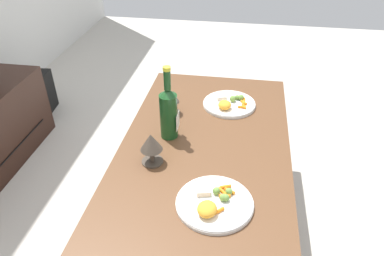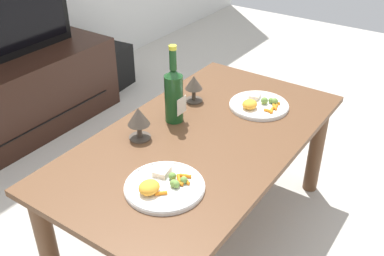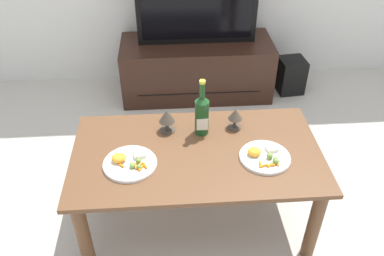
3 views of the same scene
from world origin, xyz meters
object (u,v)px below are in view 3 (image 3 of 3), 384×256
(wine_bottle, at_px, (202,113))
(dinner_plate_right, at_px, (264,156))
(dinner_plate_left, at_px, (129,163))
(tv_stand, at_px, (197,68))
(dining_table, at_px, (197,164))
(goblet_left, at_px, (167,117))
(floor_speaker, at_px, (291,75))
(tv_screen, at_px, (197,8))
(goblet_right, at_px, (235,116))

(wine_bottle, distance_m, dinner_plate_right, 0.40)
(dinner_plate_left, xyz_separation_m, dinner_plate_right, (0.68, -0.00, -0.00))
(tv_stand, height_order, dinner_plate_left, dinner_plate_left)
(dinner_plate_left, relative_size, dinner_plate_right, 1.04)
(dining_table, bearing_deg, dinner_plate_right, -12.76)
(tv_stand, relative_size, goblet_left, 9.22)
(floor_speaker, relative_size, dinner_plate_left, 1.11)
(tv_screen, relative_size, floor_speaker, 3.13)
(dining_table, relative_size, tv_stand, 1.05)
(wine_bottle, xyz_separation_m, goblet_left, (-0.19, 0.03, -0.04))
(floor_speaker, bearing_deg, dining_table, -129.58)
(tv_stand, xyz_separation_m, goblet_left, (-0.26, -1.21, 0.37))
(tv_stand, bearing_deg, dining_table, -94.61)
(dining_table, xyz_separation_m, dinner_plate_right, (0.34, -0.08, 0.10))
(wine_bottle, bearing_deg, dining_table, -103.68)
(goblet_right, relative_size, dinner_plate_right, 0.47)
(floor_speaker, relative_size, goblet_left, 2.24)
(tv_screen, relative_size, goblet_left, 7.00)
(tv_stand, xyz_separation_m, floor_speaker, (0.81, -0.03, -0.08))
(dining_table, distance_m, tv_stand, 1.42)
(wine_bottle, height_order, dinner_plate_right, wine_bottle)
(dining_table, xyz_separation_m, goblet_right, (0.23, 0.19, 0.17))
(goblet_right, bearing_deg, dinner_plate_right, -67.53)
(dining_table, distance_m, dinner_plate_left, 0.36)
(dinner_plate_left, distance_m, dinner_plate_right, 0.68)
(floor_speaker, height_order, goblet_right, goblet_right)
(floor_speaker, bearing_deg, tv_screen, 172.23)
(wine_bottle, relative_size, goblet_left, 2.46)
(dining_table, bearing_deg, floor_speaker, 56.06)
(tv_stand, bearing_deg, dinner_plate_right, -81.38)
(goblet_right, distance_m, dinner_plate_left, 0.63)
(goblet_left, distance_m, dinner_plate_left, 0.34)
(wine_bottle, xyz_separation_m, dinner_plate_right, (0.30, -0.24, -0.11))
(floor_speaker, height_order, goblet_left, goblet_left)
(tv_screen, height_order, goblet_left, tv_screen)
(tv_screen, distance_m, floor_speaker, 1.01)
(tv_screen, xyz_separation_m, dinner_plate_left, (-0.45, -1.47, -0.22))
(goblet_left, xyz_separation_m, dinner_plate_left, (-0.19, -0.27, -0.08))
(wine_bottle, xyz_separation_m, dinner_plate_left, (-0.38, -0.24, -0.11))
(wine_bottle, bearing_deg, floor_speaker, 53.85)
(tv_stand, bearing_deg, tv_screen, -90.00)
(floor_speaker, distance_m, dinner_plate_right, 1.60)
(tv_stand, relative_size, dinner_plate_right, 4.73)
(dinner_plate_left, height_order, dinner_plate_right, dinner_plate_left)
(tv_screen, height_order, dinner_plate_right, tv_screen)
(dining_table, height_order, floor_speaker, dining_table)
(dining_table, bearing_deg, goblet_right, 40.20)
(dinner_plate_left, bearing_deg, goblet_right, 25.11)
(tv_screen, height_order, floor_speaker, tv_screen)
(goblet_left, relative_size, dinner_plate_right, 0.51)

